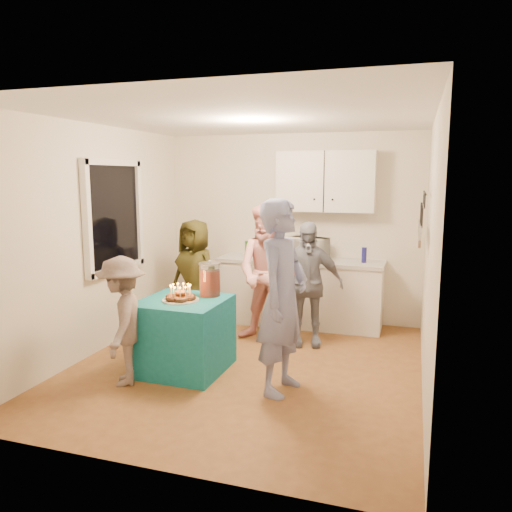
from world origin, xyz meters
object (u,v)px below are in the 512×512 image
(woman_back_center, at_px, (269,274))
(woman_back_right, at_px, (306,284))
(woman_back_left, at_px, (195,275))
(child_near_left, at_px, (122,321))
(party_table, at_px, (184,335))
(man_birthday, at_px, (282,297))
(microwave, at_px, (306,249))
(counter, at_px, (300,294))
(punch_jar, at_px, (210,280))

(woman_back_center, distance_m, woman_back_right, 0.46)
(woman_back_left, height_order, child_near_left, woman_back_left)
(party_table, distance_m, man_birthday, 1.24)
(woman_back_right, bearing_deg, party_table, -145.32)
(microwave, relative_size, woman_back_left, 0.36)
(counter, distance_m, woman_back_center, 0.95)
(woman_back_left, bearing_deg, man_birthday, -27.88)
(party_table, xyz_separation_m, child_near_left, (-0.42, -0.48, 0.25))
(woman_back_left, xyz_separation_m, woman_back_center, (1.08, -0.19, 0.12))
(microwave, relative_size, party_table, 0.62)
(woman_back_center, xyz_separation_m, child_near_left, (-1.01, -1.64, -0.22))
(party_table, height_order, child_near_left, child_near_left)
(party_table, bearing_deg, counter, 68.21)
(woman_back_right, bearing_deg, woman_back_left, 160.05)
(woman_back_left, bearing_deg, punch_jar, -42.29)
(woman_back_right, xyz_separation_m, child_near_left, (-1.46, -1.67, -0.12))
(party_table, xyz_separation_m, woman_back_right, (1.05, 1.18, 0.37))
(counter, height_order, party_table, counter)
(woman_back_left, bearing_deg, child_near_left, -72.02)
(counter, bearing_deg, party_table, -111.79)
(punch_jar, relative_size, woman_back_left, 0.23)
(microwave, distance_m, woman_back_center, 0.89)
(microwave, height_order, woman_back_left, woman_back_left)
(party_table, height_order, woman_back_right, woman_back_right)
(microwave, height_order, man_birthday, man_birthday)
(woman_back_center, distance_m, child_near_left, 1.94)
(punch_jar, relative_size, woman_back_center, 0.20)
(woman_back_center, height_order, woman_back_right, woman_back_center)
(child_near_left, bearing_deg, woman_back_center, 125.09)
(counter, relative_size, woman_back_center, 1.29)
(punch_jar, distance_m, child_near_left, 1.00)
(microwave, relative_size, child_near_left, 0.42)
(counter, distance_m, woman_back_right, 0.90)
(counter, bearing_deg, punch_jar, -108.76)
(party_table, bearing_deg, woman_back_left, 109.71)
(child_near_left, bearing_deg, punch_jar, 116.19)
(counter, xyz_separation_m, woman_back_center, (-0.20, -0.82, 0.42))
(punch_jar, distance_m, man_birthday, 1.00)
(party_table, relative_size, woman_back_right, 0.57)
(child_near_left, bearing_deg, party_table, 115.83)
(woman_back_right, relative_size, child_near_left, 1.18)
(child_near_left, bearing_deg, counter, 130.59)
(counter, relative_size, woman_back_left, 1.50)
(man_birthday, distance_m, woman_back_left, 2.22)
(man_birthday, relative_size, woman_back_right, 1.22)
(microwave, xyz_separation_m, child_near_left, (-1.29, -2.46, -0.42))
(counter, relative_size, microwave, 4.15)
(punch_jar, height_order, woman_back_right, woman_back_right)
(party_table, xyz_separation_m, punch_jar, (0.20, 0.24, 0.55))
(man_birthday, height_order, woman_back_center, man_birthday)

